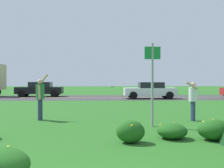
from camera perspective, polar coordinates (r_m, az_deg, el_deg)
The scene contains 12 objects.
ground_plane at distance 14.65m, azimuth -5.46°, elevation -5.60°, with size 120.00×120.00×0.00m, color #26601E.
highway_strip at distance 26.08m, azimuth -4.06°, elevation -2.78°, with size 120.00×7.87×0.01m, color #38383A.
highway_center_stripe at distance 26.08m, azimuth -4.06°, elevation -2.77°, with size 120.00×0.16×0.00m, color yellow.
daylily_clump_mid_left at distance 7.34m, azimuth 3.82°, elevation -9.73°, with size 0.75×0.63×0.58m.
daylily_clump_front_left at distance 8.15m, azimuth 20.45°, elevation -8.80°, with size 0.96×0.78×0.56m.
daylily_clump_front_center at distance 8.03m, azimuth 12.25°, elevation -9.40°, with size 0.84×0.85×0.43m.
sign_post_near_path at distance 9.84m, azimuth 8.28°, elevation 1.55°, with size 0.56×0.10×2.94m.
person_thrower_green_shirt at distance 11.72m, azimuth -14.53°, elevation -2.28°, with size 0.47×0.50×1.90m.
person_catcher_white_shirt at distance 11.61m, azimuth 16.29°, elevation -2.74°, with size 0.53×0.50×1.59m.
frisbee_white at distance 11.16m, azimuth -0.13°, elevation -0.58°, with size 0.26×0.25×0.13m.
car_white_center_left at distance 24.64m, azimuth 7.81°, elevation -1.28°, with size 4.50×2.00×1.45m.
car_black_center_right at distance 28.45m, azimuth -14.61°, elevation -1.02°, with size 4.50×2.00×1.45m.
Camera 1 is at (0.81, -3.06, 1.64)m, focal length 44.50 mm.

